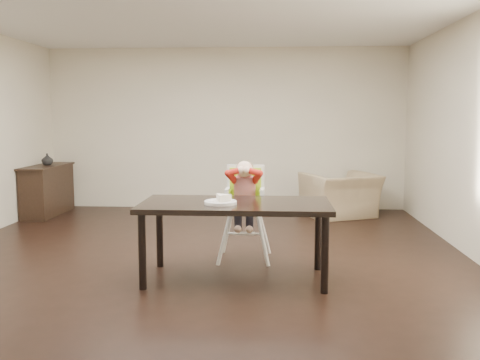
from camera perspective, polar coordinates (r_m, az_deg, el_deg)
The scene contains 8 objects.
ground at distance 5.79m, azimuth -4.68°, elevation -8.89°, with size 7.00×7.00×0.00m, color black.
room_walls at distance 5.58m, azimuth -4.87°, elevation 9.77°, with size 6.02×7.02×2.71m.
dining_table at distance 5.11m, azimuth -0.48°, elevation -3.28°, with size 1.80×0.90×0.75m.
high_chair at distance 5.83m, azimuth 0.52°, elevation -1.07°, with size 0.46×0.46×1.09m.
plate at distance 5.01m, azimuth -2.01°, elevation -2.21°, with size 0.39×0.39×0.09m.
armchair at distance 8.45m, azimuth 10.66°, elevation -0.84°, with size 1.04×0.68×0.91m, color tan.
sideboard at distance 9.04m, azimuth -19.85°, elevation -0.99°, with size 0.44×1.26×0.79m.
vase at distance 9.03m, azimuth -19.87°, elevation 2.07°, with size 0.18×0.18×0.18m, color #99999E.
Camera 1 is at (0.82, -5.51, 1.57)m, focal length 40.00 mm.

